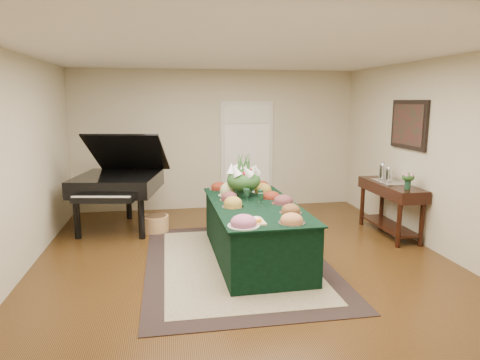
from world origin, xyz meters
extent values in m
plane|color=black|center=(0.00, 0.00, 0.00)|extent=(6.00, 6.00, 0.00)
cube|color=black|center=(-0.10, -0.05, 0.01)|extent=(2.36, 3.30, 0.01)
cube|color=#C4B893|center=(-0.10, -0.05, 0.01)|extent=(1.89, 2.83, 0.01)
cube|color=silver|center=(0.60, 2.98, 1.05)|extent=(1.05, 0.04, 2.10)
cube|color=white|center=(0.60, 2.96, 1.00)|extent=(0.90, 0.06, 2.00)
cube|color=black|center=(0.17, 0.10, 0.37)|extent=(1.10, 2.32, 0.74)
cube|color=black|center=(0.17, 0.10, 0.74)|extent=(1.16, 2.38, 0.02)
cylinder|color=silver|center=(0.43, 0.79, 0.76)|extent=(0.31, 0.31, 0.01)
ellipsoid|color=gold|center=(0.43, 0.79, 0.81)|extent=(0.26, 0.26, 0.10)
cylinder|color=silver|center=(0.47, 0.38, 0.76)|extent=(0.29, 0.29, 0.01)
ellipsoid|color=maroon|center=(0.47, 0.38, 0.80)|extent=(0.24, 0.24, 0.07)
cylinder|color=silver|center=(0.50, 1.10, 0.76)|extent=(0.25, 0.25, 0.01)
ellipsoid|color=maroon|center=(0.50, 1.10, 0.81)|extent=(0.21, 0.21, 0.08)
cylinder|color=silver|center=(0.39, -0.86, 0.76)|extent=(0.31, 0.31, 0.01)
ellipsoid|color=#CC8149|center=(0.39, -0.86, 0.81)|extent=(0.26, 0.26, 0.08)
cylinder|color=silver|center=(-0.19, 1.11, 0.76)|extent=(0.30, 0.30, 0.01)
ellipsoid|color=maroon|center=(-0.19, 1.11, 0.81)|extent=(0.25, 0.25, 0.08)
cylinder|color=silver|center=(-0.11, 0.69, 0.76)|extent=(0.28, 0.28, 0.01)
ellipsoid|color=#E9E791|center=(-0.11, 0.69, 0.83)|extent=(0.23, 0.23, 0.14)
cylinder|color=silver|center=(0.54, 0.04, 0.76)|extent=(0.31, 0.31, 0.01)
ellipsoid|color=brown|center=(0.54, 0.04, 0.81)|extent=(0.26, 0.26, 0.08)
cylinder|color=silver|center=(-0.14, 0.37, 0.76)|extent=(0.28, 0.28, 0.01)
ellipsoid|color=brown|center=(-0.14, 0.37, 0.81)|extent=(0.23, 0.23, 0.08)
cylinder|color=silver|center=(-0.15, -0.03, 0.76)|extent=(0.29, 0.29, 0.01)
ellipsoid|color=gold|center=(-0.15, -0.03, 0.82)|extent=(0.24, 0.24, 0.10)
cylinder|color=silver|center=(-0.17, -0.88, 0.76)|extent=(0.36, 0.36, 0.01)
ellipsoid|color=#D16896|center=(-0.17, -0.88, 0.81)|extent=(0.29, 0.29, 0.09)
cylinder|color=silver|center=(0.50, -0.44, 0.76)|extent=(0.29, 0.29, 0.01)
ellipsoid|color=brown|center=(0.50, -0.44, 0.81)|extent=(0.23, 0.23, 0.08)
cylinder|color=silver|center=(0.17, 1.03, 0.76)|extent=(0.30, 0.30, 0.01)
ellipsoid|color=#2D5315|center=(0.17, 1.03, 0.81)|extent=(0.25, 0.25, 0.09)
cube|color=tan|center=(-0.06, -0.75, 0.76)|extent=(0.31, 0.31, 0.02)
ellipsoid|color=beige|center=(-0.12, -0.71, 0.81)|extent=(0.14, 0.14, 0.08)
ellipsoid|color=beige|center=(0.02, -0.69, 0.81)|extent=(0.12, 0.12, 0.07)
cube|color=#FFA028|center=(-0.01, -0.83, 0.80)|extent=(0.11, 0.10, 0.05)
cylinder|color=#163724|center=(0.11, 0.60, 0.85)|extent=(0.19, 0.19, 0.19)
ellipsoid|color=#265120|center=(0.11, 0.60, 0.99)|extent=(0.48, 0.48, 0.32)
cylinder|color=black|center=(-2.37, 1.38, 0.32)|extent=(0.10, 0.10, 0.64)
cylinder|color=black|center=(-1.39, 1.21, 0.32)|extent=(0.10, 0.10, 0.64)
cylinder|color=black|center=(-1.68, 2.41, 0.32)|extent=(0.10, 0.10, 0.64)
cube|color=black|center=(-1.78, 1.83, 0.77)|extent=(1.50, 1.57, 0.27)
cube|color=black|center=(-1.92, 1.07, 0.69)|extent=(0.93, 0.38, 0.10)
cube|color=black|center=(-1.61, 1.95, 1.26)|extent=(1.38, 1.19, 0.71)
cylinder|color=#A17041|center=(-1.18, 1.55, 0.13)|extent=(0.42, 0.42, 0.26)
cylinder|color=black|center=(2.31, 0.15, 0.33)|extent=(0.07, 0.07, 0.66)
cylinder|color=black|center=(2.68, 0.15, 0.33)|extent=(0.07, 0.07, 0.66)
cylinder|color=black|center=(2.31, 1.34, 0.33)|extent=(0.07, 0.07, 0.66)
cylinder|color=black|center=(2.68, 1.34, 0.33)|extent=(0.07, 0.07, 0.66)
cube|color=black|center=(2.50, 0.75, 0.75)|extent=(0.45, 1.41, 0.18)
cube|color=black|center=(2.50, 0.75, 0.15)|extent=(0.38, 1.24, 0.03)
cube|color=silver|center=(2.50, 0.83, 0.84)|extent=(0.34, 0.58, 0.02)
cylinder|color=#163724|center=(2.50, 0.30, 0.90)|extent=(0.09, 0.09, 0.13)
ellipsoid|color=pink|center=(2.50, 0.30, 1.02)|extent=(0.20, 0.20, 0.13)
cube|color=black|center=(2.72, 0.75, 1.75)|extent=(0.04, 0.95, 0.75)
cube|color=#52151C|center=(2.69, 0.75, 1.75)|extent=(0.01, 0.82, 0.62)
camera|label=1|loc=(-0.98, -5.34, 2.12)|focal=32.00mm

